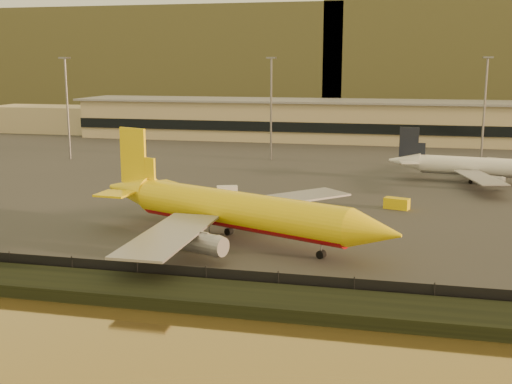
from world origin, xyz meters
TOP-DOWN VIEW (x-y plane):
  - ground at (0.00, 0.00)m, footprint 900.00×900.00m
  - embankment at (0.00, -17.00)m, footprint 320.00×7.00m
  - tarmac at (0.00, 95.00)m, footprint 320.00×220.00m
  - perimeter_fence at (0.00, -13.00)m, footprint 300.00×0.05m
  - terminal_building at (-14.52, 125.55)m, footprint 202.00×25.00m
  - apron_light_masts at (15.00, 75.00)m, footprint 152.20×12.20m
  - distant_hills at (-20.74, 340.00)m, footprint 470.00×160.00m
  - dhl_cargo_jet at (0.31, 5.33)m, footprint 46.44×43.94m
  - white_narrowbody_jet at (38.19, 58.62)m, footprint 37.69×36.45m
  - gse_vehicle_yellow at (21.71, 30.67)m, footprint 4.45×2.93m
  - gse_vehicle_white at (-9.00, 35.28)m, footprint 4.15×2.83m

SIDE VIEW (x-z plane):
  - ground at x=0.00m, z-range 0.00..0.00m
  - tarmac at x=0.00m, z-range 0.00..0.20m
  - embankment at x=0.00m, z-range 0.00..1.40m
  - gse_vehicle_white at x=-9.00m, z-range 0.20..1.91m
  - gse_vehicle_yellow at x=21.71m, z-range 0.20..2.04m
  - perimeter_fence at x=0.00m, z-range 0.20..2.40m
  - white_narrowbody_jet at x=38.19m, z-range -1.98..8.85m
  - dhl_cargo_jet at x=0.31m, z-range -2.71..11.75m
  - terminal_building at x=-14.52m, z-range -0.05..12.55m
  - apron_light_masts at x=15.00m, z-range 3.00..28.40m
  - distant_hills at x=-20.74m, z-range -3.61..66.39m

